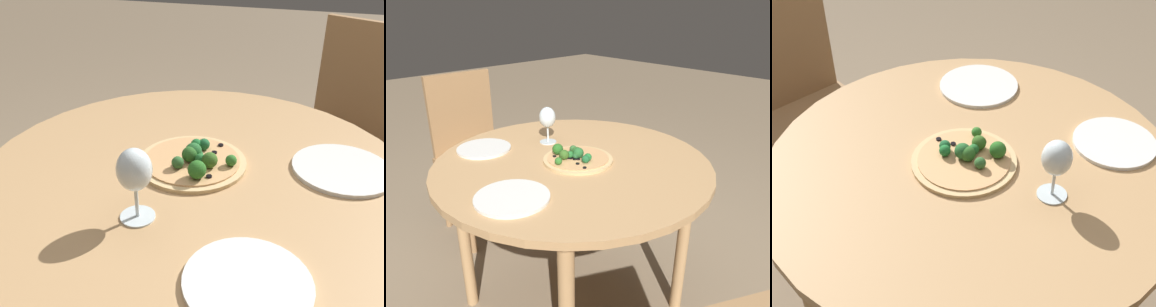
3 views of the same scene
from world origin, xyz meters
TOP-DOWN VIEW (x-y plane):
  - dining_table at (0.00, 0.00)m, footprint 1.07×1.07m
  - chair_2 at (-0.38, -0.77)m, footprint 0.54×0.54m
  - pizza at (0.01, -0.01)m, footprint 0.27×0.27m
  - wine_glass at (0.06, 0.22)m, footprint 0.07×0.07m
  - plate_near at (-0.34, -0.09)m, footprint 0.24×0.24m
  - plate_far at (-0.19, 0.34)m, footprint 0.22×0.22m

SIDE VIEW (x-z plane):
  - chair_2 at x=-0.38m, z-range 0.03..0.96m
  - dining_table at x=0.00m, z-range 0.28..1.01m
  - plate_near at x=-0.34m, z-range 0.72..0.73m
  - plate_far at x=-0.19m, z-range 0.72..0.73m
  - pizza at x=0.01m, z-range 0.71..0.77m
  - wine_glass at x=0.06m, z-range 0.75..0.91m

